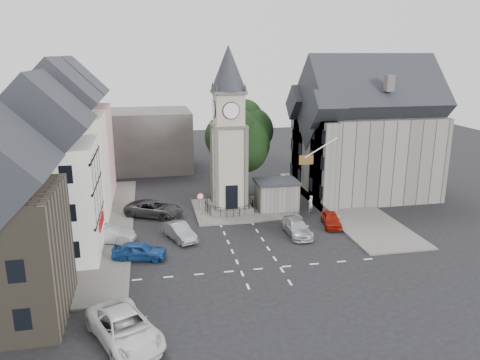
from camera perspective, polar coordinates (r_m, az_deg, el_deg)
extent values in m
plane|color=black|center=(40.26, 0.66, -7.40)|extent=(120.00, 120.00, 0.00)
cube|color=#595651|center=(45.33, -16.70, -5.33)|extent=(6.00, 30.00, 0.14)
cube|color=#595651|center=(50.92, 12.12, -2.75)|extent=(6.00, 26.00, 0.14)
cube|color=#595651|center=(47.85, 0.45, -3.56)|extent=(10.00, 8.00, 0.16)
cube|color=silver|center=(35.37, 2.53, -10.76)|extent=(20.00, 8.00, 0.01)
cube|color=#4C4944|center=(47.49, -1.32, -3.36)|extent=(4.20, 4.20, 0.70)
torus|color=black|center=(47.27, -1.33, -2.52)|extent=(4.86, 4.86, 0.06)
cube|color=#ADA78B|center=(46.29, -1.36, 1.75)|extent=(3.00, 3.00, 8.00)
cube|color=black|center=(45.66, -1.02, -2.09)|extent=(1.20, 0.25, 2.40)
cube|color=#4C4944|center=(45.52, -1.39, 6.65)|extent=(3.30, 3.30, 0.25)
cube|color=#ADA78B|center=(45.31, -1.40, 8.65)|extent=(2.70, 2.70, 3.20)
cylinder|color=white|center=(43.94, -1.09, 8.44)|extent=(1.50, 0.12, 1.50)
cube|color=#4C4944|center=(45.16, -1.42, 10.67)|extent=(3.10, 3.10, 0.30)
cone|color=black|center=(45.03, -1.43, 13.52)|extent=(3.40, 3.40, 4.20)
cube|color=#65625D|center=(47.72, 4.46, -1.99)|extent=(4.00, 3.00, 2.80)
cube|color=black|center=(47.29, 4.50, -0.20)|extent=(4.30, 3.30, 0.25)
cylinder|color=black|center=(52.02, -0.12, 0.43)|extent=(0.70, 0.70, 4.40)
cylinder|color=black|center=(44.44, -4.85, -3.52)|extent=(0.10, 0.10, 2.50)
cone|color=#A50C0C|center=(43.96, -4.87, -2.02)|extent=(0.70, 0.06, 0.70)
cone|color=white|center=(43.94, -4.87, -2.02)|extent=(0.54, 0.04, 0.54)
cube|color=pink|center=(53.96, -19.36, 3.15)|extent=(7.50, 7.00, 10.00)
cube|color=#F5EECD|center=(46.24, -20.64, 1.12)|extent=(7.50, 7.00, 10.00)
cube|color=silver|center=(38.77, -22.37, -2.42)|extent=(7.50, 7.00, 9.00)
cube|color=#4C4944|center=(65.51, -14.87, 4.62)|extent=(20.00, 10.00, 8.00)
cube|color=#65625D|center=(54.07, 15.04, 2.98)|extent=(14.00, 10.00, 9.00)
cube|color=#65625D|center=(48.47, 10.24, 1.88)|extent=(1.60, 4.40, 9.00)
cube|color=#65625D|center=(54.89, 7.61, 3.55)|extent=(1.60, 4.40, 9.00)
cube|color=#65625D|center=(51.58, 8.41, -1.89)|extent=(0.40, 16.00, 0.90)
cylinder|color=white|center=(44.12, 9.85, 3.91)|extent=(3.17, 0.10, 1.89)
plane|color=#B21414|center=(43.87, 8.07, 2.45)|extent=(1.40, 0.00, 1.40)
imported|color=navy|center=(37.40, -12.17, -8.42)|extent=(4.40, 2.45, 1.42)
imported|color=#AAAFB2|center=(41.14, -15.87, -6.38)|extent=(4.79, 2.69, 1.50)
imported|color=#2D2D2F|center=(46.48, -10.43, -3.47)|extent=(6.25, 4.81, 1.58)
imported|color=gray|center=(40.66, -7.42, -6.24)|extent=(2.96, 4.48, 1.40)
imported|color=#AEB2B7|center=(41.62, 6.93, -5.75)|extent=(1.91, 4.63, 1.34)
imported|color=maroon|center=(44.13, 11.04, -4.73)|extent=(2.23, 4.00, 1.29)
imported|color=silver|center=(27.75, -13.86, -17.14)|extent=(5.01, 6.67, 1.68)
imported|color=beige|center=(47.63, 8.59, -2.86)|extent=(0.73, 0.66, 1.68)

